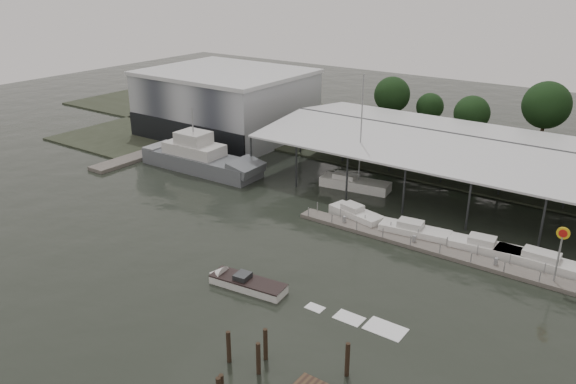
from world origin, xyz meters
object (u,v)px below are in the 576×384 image
Objects in this scene: white_sailboat at (354,183)px; speedboat_underway at (242,282)px; shell_fuel_sign at (561,245)px; grey_trawler at (201,159)px.

speedboat_underway is (3.56, -26.09, -0.28)m from white_sailboat.
white_sailboat is (-25.52, 10.19, -3.26)m from shell_fuel_sign.
grey_trawler is 1.00× the size of speedboat_underway.
white_sailboat reaches higher than shell_fuel_sign.
shell_fuel_sign is at bearing -30.05° from white_sailboat.
grey_trawler reaches higher than speedboat_underway.
shell_fuel_sign is 46.12m from grey_trawler.
grey_trawler is (-45.87, 4.19, -2.35)m from shell_fuel_sign.
grey_trawler is 1.27× the size of white_sailboat.
shell_fuel_sign is 0.30× the size of speedboat_underway.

